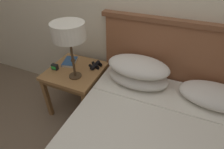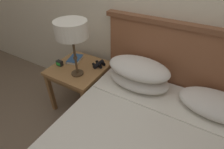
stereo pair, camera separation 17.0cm
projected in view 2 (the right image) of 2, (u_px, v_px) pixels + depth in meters
nightstand at (79, 73)px, 2.03m from camera, size 0.58×0.58×0.58m
table_lamp at (71, 31)px, 1.59m from camera, size 0.31×0.31×0.58m
book_on_nightstand at (75, 59)px, 2.10m from camera, size 0.19×0.24×0.03m
binoculars_pair at (99, 64)px, 1.99m from camera, size 0.14×0.16×0.05m
alarm_clock at (60, 63)px, 1.99m from camera, size 0.07×0.05×0.06m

